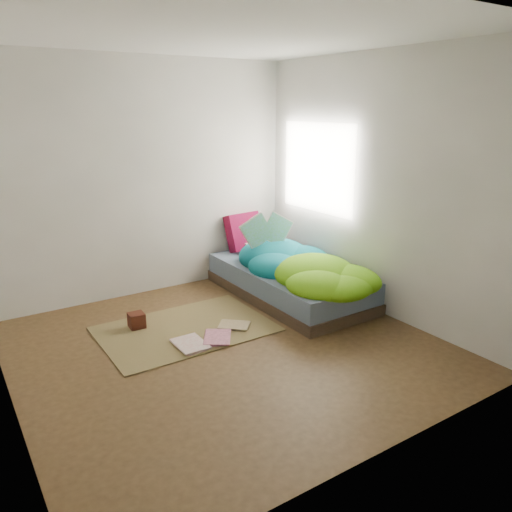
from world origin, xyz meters
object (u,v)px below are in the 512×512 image
(open_book, at_px, (267,222))
(pillow_magenta, at_px, (244,232))
(floor_book_a, at_px, (177,348))
(bed, at_px, (289,282))
(wooden_box, at_px, (137,320))
(floor_book_b, at_px, (204,338))

(open_book, bearing_deg, pillow_magenta, 92.95)
(floor_book_a, bearing_deg, open_book, 27.86)
(pillow_magenta, distance_m, floor_book_a, 2.21)
(bed, bearing_deg, wooden_box, 176.19)
(pillow_magenta, xyz_separation_m, open_book, (-0.10, -0.66, 0.27))
(bed, xyz_separation_m, open_book, (-0.13, 0.25, 0.67))
(bed, height_order, wooden_box, bed)
(open_book, bearing_deg, wooden_box, -163.49)
(open_book, xyz_separation_m, floor_book_b, (-1.20, -0.73, -0.81))
(floor_book_b, bearing_deg, pillow_magenta, 79.29)
(floor_book_a, relative_size, floor_book_b, 1.07)
(bed, height_order, floor_book_b, bed)
(open_book, distance_m, wooden_box, 1.79)
(pillow_magenta, distance_m, open_book, 0.72)
(floor_book_b, bearing_deg, floor_book_a, -138.58)
(bed, relative_size, wooden_box, 13.87)
(bed, distance_m, floor_book_b, 1.42)
(open_book, height_order, floor_book_b, open_book)
(floor_book_a, xyz_separation_m, floor_book_b, (0.29, 0.04, 0.00))
(wooden_box, bearing_deg, bed, -3.81)
(floor_book_b, bearing_deg, wooden_box, 157.81)
(bed, xyz_separation_m, floor_book_b, (-1.33, -0.48, -0.14))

